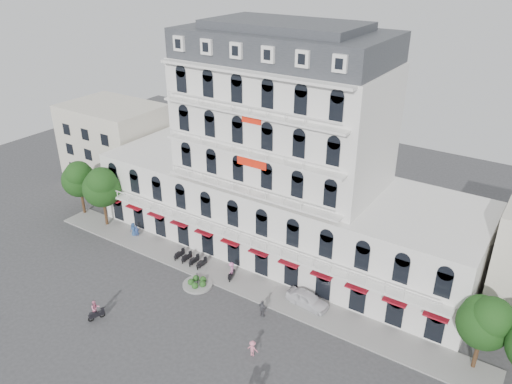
# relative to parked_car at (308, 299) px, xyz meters

# --- Properties ---
(ground) EXTENTS (120.00, 120.00, 0.00)m
(ground) POSITION_rel_parked_car_xyz_m (-8.28, -9.50, -0.77)
(ground) COLOR #38383A
(ground) RESTS_ON ground
(sidewalk) EXTENTS (53.00, 4.00, 0.16)m
(sidewalk) POSITION_rel_parked_car_xyz_m (-8.28, -0.50, -0.69)
(sidewalk) COLOR gray
(sidewalk) RESTS_ON ground
(main_building) EXTENTS (45.00, 15.00, 25.80)m
(main_building) POSITION_rel_parked_car_xyz_m (-8.28, 8.50, 9.19)
(main_building) COLOR silver
(main_building) RESTS_ON ground
(flank_building_west) EXTENTS (14.00, 10.00, 12.00)m
(flank_building_west) POSITION_rel_parked_car_xyz_m (-38.28, 10.50, 5.23)
(flank_building_west) COLOR beige
(flank_building_west) RESTS_ON ground
(traffic_island) EXTENTS (3.20, 3.20, 1.60)m
(traffic_island) POSITION_rel_parked_car_xyz_m (-11.29, -3.50, -0.51)
(traffic_island) COLOR gray
(traffic_island) RESTS_ON ground
(parked_scooter_row) EXTENTS (4.40, 1.80, 1.10)m
(parked_scooter_row) POSITION_rel_parked_car_xyz_m (-14.63, -0.70, -0.77)
(parked_scooter_row) COLOR black
(parked_scooter_row) RESTS_ON ground
(tree_west_outer) EXTENTS (4.50, 4.48, 7.76)m
(tree_west_outer) POSITION_rel_parked_car_xyz_m (-34.23, 0.48, 4.58)
(tree_west_outer) COLOR #382314
(tree_west_outer) RESTS_ON ground
(tree_west_inner) EXTENTS (4.76, 4.76, 8.25)m
(tree_west_inner) POSITION_rel_parked_car_xyz_m (-29.23, -0.02, 4.92)
(tree_west_inner) COLOR #382314
(tree_west_inner) RESTS_ON ground
(tree_east_inner) EXTENTS (4.40, 4.37, 7.57)m
(tree_east_inner) POSITION_rel_parked_car_xyz_m (15.77, 0.48, 4.45)
(tree_east_inner) COLOR #382314
(tree_east_inner) RESTS_ON ground
(parked_car) EXTENTS (4.68, 2.28, 1.54)m
(parked_car) POSITION_rel_parked_car_xyz_m (0.00, 0.00, 0.00)
(parked_car) COLOR white
(parked_car) RESTS_ON ground
(rider_southwest) EXTENTS (0.92, 1.61, 2.18)m
(rider_southwest) POSITION_rel_parked_car_xyz_m (-15.96, -13.04, 0.35)
(rider_southwest) COLOR black
(rider_southwest) RESTS_ON ground
(rider_center) EXTENTS (0.91, 1.66, 2.12)m
(rider_center) POSITION_rel_parked_car_xyz_m (-8.95, -0.57, 0.34)
(rider_center) COLOR black
(rider_center) RESTS_ON ground
(pedestrian_left) EXTENTS (1.02, 0.83, 1.82)m
(pedestrian_left) POSITION_rel_parked_car_xyz_m (-24.39, 0.00, 0.14)
(pedestrian_left) COLOR navy
(pedestrian_left) RESTS_ON ground
(pedestrian_mid) EXTENTS (1.16, 0.67, 1.85)m
(pedestrian_mid) POSITION_rel_parked_car_xyz_m (-2.86, -3.86, 0.16)
(pedestrian_mid) COLOR #4D4D54
(pedestrian_mid) RESTS_ON ground
(pedestrian_right) EXTENTS (1.07, 0.68, 1.56)m
(pedestrian_right) POSITION_rel_parked_car_xyz_m (-0.77, -8.68, 0.01)
(pedestrian_right) COLOR pink
(pedestrian_right) RESTS_ON ground
(pedestrian_far) EXTENTS (0.64, 0.68, 1.57)m
(pedestrian_far) POSITION_rel_parked_car_xyz_m (-23.82, 0.00, 0.02)
(pedestrian_far) COLOR navy
(pedestrian_far) RESTS_ON ground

